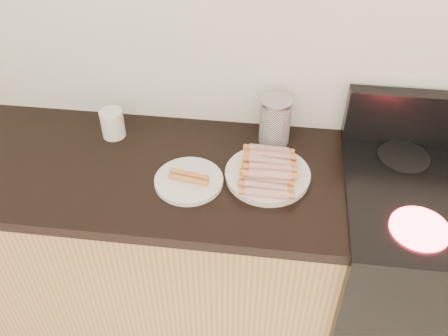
# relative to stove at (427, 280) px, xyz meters

# --- Properties ---
(wall_back) EXTENTS (4.00, 0.04, 2.60)m
(wall_back) POSITION_rel_stove_xyz_m (-0.78, 0.32, 0.84)
(wall_back) COLOR silver
(wall_back) RESTS_ON ground
(cabinet_base) EXTENTS (2.20, 0.59, 0.86)m
(cabinet_base) POSITION_rel_stove_xyz_m (-1.48, 0.01, -0.03)
(cabinet_base) COLOR #AA7E4C
(cabinet_base) RESTS_ON floor
(counter_slab) EXTENTS (2.20, 0.62, 0.04)m
(counter_slab) POSITION_rel_stove_xyz_m (-1.48, 0.01, 0.42)
(counter_slab) COLOR black
(counter_slab) RESTS_ON cabinet_base
(stove) EXTENTS (0.76, 0.65, 0.91)m
(stove) POSITION_rel_stove_xyz_m (0.00, 0.00, 0.00)
(stove) COLOR black
(stove) RESTS_ON floor
(burner_near_left) EXTENTS (0.18, 0.18, 0.01)m
(burner_near_left) POSITION_rel_stove_xyz_m (-0.17, -0.17, 0.46)
(burner_near_left) COLOR #FF1E2D
(burner_near_left) RESTS_ON stove
(burner_far_left) EXTENTS (0.18, 0.18, 0.01)m
(burner_far_left) POSITION_rel_stove_xyz_m (-0.17, 0.17, 0.46)
(burner_far_left) COLOR black
(burner_far_left) RESTS_ON stove
(main_plate) EXTENTS (0.34, 0.34, 0.02)m
(main_plate) POSITION_rel_stove_xyz_m (-0.64, 0.02, 0.45)
(main_plate) COLOR white
(main_plate) RESTS_ON counter_slab
(side_plate) EXTENTS (0.27, 0.27, 0.02)m
(side_plate) POSITION_rel_stove_xyz_m (-0.90, -0.04, 0.45)
(side_plate) COLOR white
(side_plate) RESTS_ON counter_slab
(hotdog_pile) EXTENTS (0.14, 0.26, 0.06)m
(hotdog_pile) POSITION_rel_stove_xyz_m (-0.64, 0.02, 0.49)
(hotdog_pile) COLOR maroon
(hotdog_pile) RESTS_ON main_plate
(plain_sausages) EXTENTS (0.12, 0.06, 0.02)m
(plain_sausages) POSITION_rel_stove_xyz_m (-0.90, -0.04, 0.47)
(plain_sausages) COLOR #C1764C
(plain_sausages) RESTS_ON side_plate
(canister) EXTENTS (0.12, 0.12, 0.18)m
(canister) POSITION_rel_stove_xyz_m (-0.63, 0.23, 0.53)
(canister) COLOR silver
(canister) RESTS_ON counter_slab
(mug) EXTENTS (0.11, 0.11, 0.11)m
(mug) POSITION_rel_stove_xyz_m (-1.23, 0.18, 0.50)
(mug) COLOR silver
(mug) RESTS_ON counter_slab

